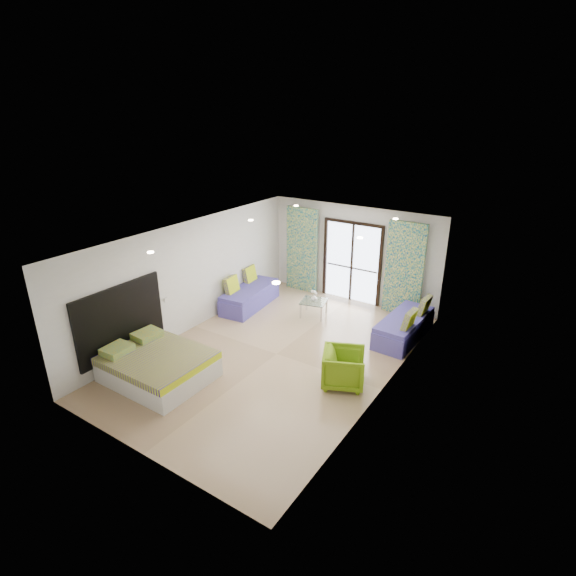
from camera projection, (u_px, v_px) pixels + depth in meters
The scene contains 24 objects.
floor at pixel (277, 354), 10.06m from camera, with size 5.00×7.50×0.01m, color #9C7D5D, non-canonical shape.
ceiling at pixel (275, 237), 9.05m from camera, with size 5.00×7.50×0.01m, color silver, non-canonical shape.
wall_back at pixel (353, 254), 12.46m from camera, with size 5.00×0.01×2.70m, color silver, non-canonical shape.
wall_front at pixel (132, 383), 6.64m from camera, with size 5.00×0.01×2.70m, color silver, non-canonical shape.
wall_left at pixel (191, 276), 10.82m from camera, with size 0.01×7.50×2.70m, color silver, non-canonical shape.
wall_right at pixel (387, 328), 8.28m from camera, with size 0.01×7.50×2.70m, color silver, non-canonical shape.
balcony_door at pixel (352, 257), 12.47m from camera, with size 1.76×0.08×2.28m.
balcony_rail at pixel (352, 268), 12.59m from camera, with size 1.52×0.03×0.04m, color #595451.
curtain_left at pixel (302, 250), 13.14m from camera, with size 1.00×0.10×2.50m, color silver.
curtain_right at pixel (404, 269), 11.57m from camera, with size 1.00×0.10×2.50m, color silver.
downlight_a at pixel (151, 252), 8.22m from camera, with size 0.12×0.12×0.02m, color #FFE0B2.
downlight_b at pixel (276, 283), 6.79m from camera, with size 0.12×0.12×0.02m, color #FFE0B2.
downlight_c at pixel (251, 220), 10.54m from camera, with size 0.12×0.12×0.02m, color #FFE0B2.
downlight_d at pixel (360, 238), 9.12m from camera, with size 0.12×0.12×0.02m, color #FFE0B2.
downlight_e at pixel (296, 206), 12.09m from camera, with size 0.12×0.12×0.02m, color #FFE0B2.
downlight_f at pixel (396, 219), 10.67m from camera, with size 0.12×0.12×0.02m, color #FFE0B2.
headboard at pixel (121, 320), 9.28m from camera, with size 0.06×2.10×1.50m, color black.
switch_plate at pixel (166, 300), 10.25m from camera, with size 0.02×0.10×0.10m, color silver.
bed at pixel (157, 366), 9.07m from camera, with size 2.00×1.63×0.69m.
daybed_left at pixel (249, 296), 12.37m from camera, with size 0.99×2.06×0.98m.
daybed_right at pixel (405, 327), 10.63m from camera, with size 0.87×2.02×0.98m.
coffee_table at pixel (314, 302), 11.78m from camera, with size 0.78×0.78×0.74m.
vase at pixel (314, 298), 11.74m from camera, with size 0.17×0.17×0.17m, color white.
armchair at pixel (344, 366), 8.82m from camera, with size 0.80×0.75×0.82m, color #6E9913.
Camera 1 is at (5.02, -7.19, 5.14)m, focal length 28.00 mm.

